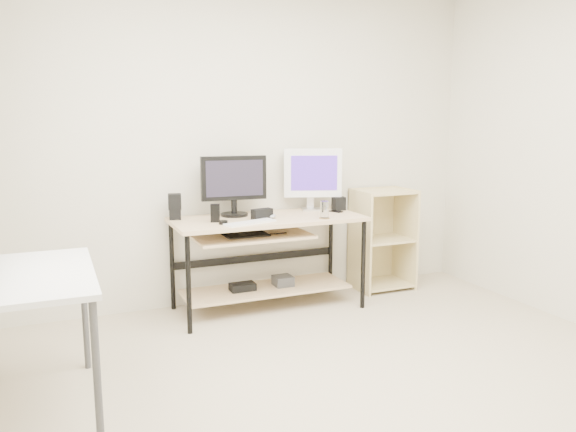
% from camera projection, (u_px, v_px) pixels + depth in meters
% --- Properties ---
extents(room, '(4.01, 4.01, 2.62)m').
position_uv_depth(room, '(356.00, 159.00, 2.81)').
color(room, '#BEAF92').
rests_on(room, ground).
extents(desk, '(1.50, 0.65, 0.75)m').
position_uv_depth(desk, '(265.00, 244.00, 4.45)').
color(desk, '#D3B586').
rests_on(desk, ground).
extents(side_table, '(0.60, 1.00, 0.75)m').
position_uv_depth(side_table, '(32.00, 288.00, 2.83)').
color(side_table, white).
rests_on(side_table, ground).
extents(shelf_unit, '(0.50, 0.40, 0.90)m').
position_uv_depth(shelf_unit, '(380.00, 238.00, 5.06)').
color(shelf_unit, '#DBC889').
rests_on(shelf_unit, ground).
extents(black_monitor, '(0.52, 0.22, 0.48)m').
position_uv_depth(black_monitor, '(234.00, 182.00, 4.44)').
color(black_monitor, black).
rests_on(black_monitor, desk).
extents(white_imac, '(0.48, 0.20, 0.52)m').
position_uv_depth(white_imac, '(313.00, 175.00, 4.73)').
color(white_imac, silver).
rests_on(white_imac, desk).
extents(keyboard, '(0.42, 0.23, 0.01)m').
position_uv_depth(keyboard, '(250.00, 223.00, 4.15)').
color(keyboard, white).
rests_on(keyboard, desk).
extents(mouse, '(0.09, 0.12, 0.04)m').
position_uv_depth(mouse, '(272.00, 216.00, 4.38)').
color(mouse, '#AFAFB4').
rests_on(mouse, desk).
extents(center_speaker, '(0.17, 0.11, 0.08)m').
position_uv_depth(center_speaker, '(262.00, 214.00, 4.33)').
color(center_speaker, black).
rests_on(center_speaker, desk).
extents(speaker_left, '(0.12, 0.12, 0.20)m').
position_uv_depth(speaker_left, '(175.00, 206.00, 4.31)').
color(speaker_left, black).
rests_on(speaker_left, desk).
extents(speaker_right, '(0.10, 0.10, 0.11)m').
position_uv_depth(speaker_right, '(339.00, 203.00, 4.77)').
color(speaker_right, black).
rests_on(speaker_right, desk).
extents(audio_controller, '(0.08, 0.06, 0.14)m').
position_uv_depth(audio_controller, '(215.00, 213.00, 4.20)').
color(audio_controller, black).
rests_on(audio_controller, desk).
extents(volume_puck, '(0.08, 0.08, 0.03)m').
position_uv_depth(volume_puck, '(223.00, 222.00, 4.13)').
color(volume_puck, black).
rests_on(volume_puck, desk).
extents(smartphone, '(0.10, 0.13, 0.01)m').
position_uv_depth(smartphone, '(336.00, 211.00, 4.67)').
color(smartphone, black).
rests_on(smartphone, desk).
extents(coaster, '(0.10, 0.10, 0.01)m').
position_uv_depth(coaster, '(324.00, 218.00, 4.36)').
color(coaster, olive).
rests_on(coaster, desk).
extents(drinking_glass, '(0.08, 0.08, 0.13)m').
position_uv_depth(drinking_glass, '(324.00, 209.00, 4.35)').
color(drinking_glass, white).
rests_on(drinking_glass, coaster).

